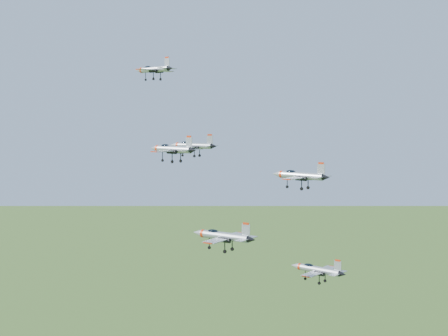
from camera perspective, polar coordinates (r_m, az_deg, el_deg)
The scene contains 6 objects.
jet_lead at distance 149.93m, azimuth -6.48°, elevation 8.96°, with size 12.66×10.51×3.38m.
jet_left_high at distance 132.94m, azimuth -2.90°, elevation 2.07°, with size 11.76×9.77×3.14m.
jet_right_high at distance 110.36m, azimuth -4.77°, elevation 1.75°, with size 11.56×9.61×3.09m.
jet_left_low at distance 120.39m, azimuth 6.92°, elevation -0.67°, with size 12.97×10.74×3.47m.
jet_right_low at distance 107.97m, azimuth -0.13°, elevation -6.21°, with size 12.93×10.64×3.46m.
jet_trail at distance 114.05m, azimuth 8.51°, elevation -9.16°, with size 11.35×9.40×3.03m.
Camera 1 is at (71.37, -101.50, 144.06)m, focal length 50.00 mm.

